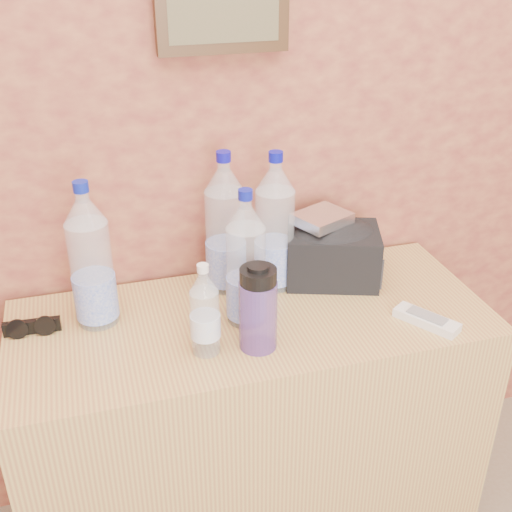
{
  "coord_description": "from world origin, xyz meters",
  "views": [
    {
      "loc": [
        -0.4,
        0.52,
        1.56
      ],
      "look_at": [
        -0.06,
        1.71,
        0.89
      ],
      "focal_mm": 45.0,
      "sensor_mm": 36.0,
      "label": 1
    }
  ],
  "objects": [
    {
      "name": "dresser",
      "position": [
        -0.06,
        1.74,
        0.35
      ],
      "size": [
        1.14,
        0.47,
        0.71
      ],
      "primitive_type": "cube",
      "color": "tan",
      "rests_on": "ground"
    },
    {
      "name": "pet_large_a",
      "position": [
        -0.41,
        1.83,
        0.86
      ],
      "size": [
        0.09,
        0.09,
        0.35
      ],
      "rotation": [
        0.0,
        0.0,
        0.28
      ],
      "color": "silver",
      "rests_on": "dresser"
    },
    {
      "name": "pet_large_b",
      "position": [
        -0.08,
        1.9,
        0.87
      ],
      "size": [
        0.1,
        0.1,
        0.36
      ],
      "rotation": [
        0.0,
        0.0,
        -0.13
      ],
      "color": "silver",
      "rests_on": "dresser"
    },
    {
      "name": "pet_large_c",
      "position": [
        0.04,
        1.87,
        0.87
      ],
      "size": [
        0.1,
        0.1,
        0.36
      ],
      "rotation": [
        0.0,
        0.0,
        -0.26
      ],
      "color": "silver",
      "rests_on": "dresser"
    },
    {
      "name": "pet_large_d",
      "position": [
        -0.07,
        1.74,
        0.85
      ],
      "size": [
        0.09,
        0.09,
        0.33
      ],
      "rotation": [
        0.0,
        0.0,
        -0.42
      ],
      "color": "silver",
      "rests_on": "dresser"
    },
    {
      "name": "pet_small",
      "position": [
        -0.19,
        1.64,
        0.8
      ],
      "size": [
        0.06,
        0.06,
        0.21
      ],
      "rotation": [
        0.0,
        0.0,
        0.36
      ],
      "color": "silver",
      "rests_on": "dresser"
    },
    {
      "name": "nalgene_bottle",
      "position": [
        -0.08,
        1.63,
        0.81
      ],
      "size": [
        0.08,
        0.08,
        0.2
      ],
      "rotation": [
        0.0,
        0.0,
        -0.01
      ],
      "color": "#5D3B8D",
      "rests_on": "dresser"
    },
    {
      "name": "sunglasses",
      "position": [
        -0.56,
        1.82,
        0.73
      ],
      "size": [
        0.13,
        0.05,
        0.03
      ],
      "primitive_type": null,
      "rotation": [
        0.0,
        0.0,
        -0.05
      ],
      "color": "black",
      "rests_on": "dresser"
    },
    {
      "name": "ac_remote",
      "position": [
        0.32,
        1.6,
        0.72
      ],
      "size": [
        0.12,
        0.16,
        0.02
      ],
      "primitive_type": "cube",
      "rotation": [
        0.0,
        0.0,
        -0.99
      ],
      "color": "white",
      "rests_on": "dresser"
    },
    {
      "name": "toiletry_bag",
      "position": [
        0.19,
        1.86,
        0.79
      ],
      "size": [
        0.27,
        0.23,
        0.16
      ],
      "primitive_type": null,
      "rotation": [
        0.0,
        0.0,
        -0.33
      ],
      "color": "black",
      "rests_on": "dresser"
    },
    {
      "name": "foil_packet",
      "position": [
        0.16,
        1.87,
        0.88
      ],
      "size": [
        0.16,
        0.15,
        0.03
      ],
      "primitive_type": "cube",
      "rotation": [
        0.0,
        0.0,
        0.42
      ],
      "color": "silver",
      "rests_on": "toiletry_bag"
    }
  ]
}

